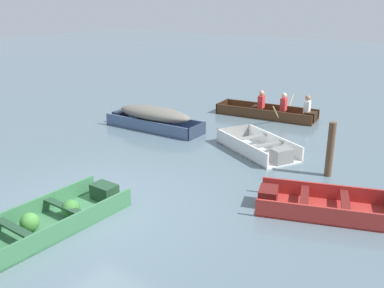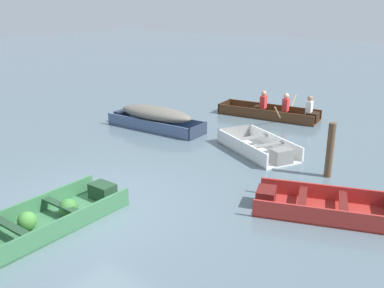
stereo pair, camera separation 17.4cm
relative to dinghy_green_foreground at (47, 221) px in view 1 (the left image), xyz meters
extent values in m
plane|color=slate|center=(0.07, 1.02, -0.14)|extent=(80.00, 80.00, 0.00)
cube|color=#387047|center=(0.01, -0.11, -0.12)|extent=(1.18, 3.37, 0.04)
cube|color=#387047|center=(-0.54, -0.11, 0.04)|extent=(0.09, 3.36, 0.36)
cube|color=#387047|center=(0.55, -0.10, 0.04)|extent=(0.09, 3.36, 0.36)
cube|color=#1E3D27|center=(-0.01, 1.39, 0.06)|extent=(0.52, 0.37, 0.33)
cube|color=#1E3D27|center=(0.00, 0.40, 0.13)|extent=(1.05, 0.17, 0.04)
cube|color=#1E3D27|center=(0.01, -0.61, 0.13)|extent=(1.05, 0.17, 0.04)
sphere|color=#387533|center=(0.08, 0.48, 0.08)|extent=(0.35, 0.35, 0.35)
sphere|color=#428438|center=(-0.09, -0.28, 0.07)|extent=(0.34, 0.34, 0.34)
cube|color=#475B7F|center=(-2.68, 5.91, -0.12)|extent=(3.35, 1.16, 0.04)
cube|color=#475B7F|center=(-2.65, 5.46, 0.05)|extent=(3.29, 0.27, 0.38)
cube|color=#475B7F|center=(-2.71, 6.35, 0.05)|extent=(3.29, 0.27, 0.38)
cube|color=#273246|center=(-1.06, 6.02, 0.05)|extent=(0.11, 0.95, 0.38)
cube|color=#273246|center=(-4.15, 5.81, 0.07)|extent=(0.39, 0.45, 0.34)
cube|color=#273246|center=(-3.17, 5.87, 0.14)|extent=(0.22, 0.86, 0.04)
cube|color=#273246|center=(-2.19, 5.94, 0.14)|extent=(0.22, 0.86, 0.04)
ellipsoid|color=#6B665B|center=(-2.68, 5.91, 0.37)|extent=(2.76, 1.08, 0.44)
cube|color=#AD2D28|center=(3.77, 3.65, -0.12)|extent=(2.78, 1.98, 0.04)
cube|color=#AD2D28|center=(3.97, 3.14, 0.04)|extent=(2.38, 0.96, 0.36)
cube|color=#AD2D28|center=(3.57, 4.16, 0.04)|extent=(2.38, 0.96, 0.36)
cube|color=maroon|center=(2.76, 3.26, 0.06)|extent=(0.52, 0.61, 0.32)
cube|color=maroon|center=(3.42, 3.51, 0.13)|extent=(0.52, 1.03, 0.04)
cube|color=maroon|center=(4.13, 3.79, 0.13)|extent=(0.52, 1.03, 0.04)
cube|color=white|center=(1.02, 5.97, -0.12)|extent=(2.69, 2.09, 0.04)
cube|color=white|center=(1.26, 6.46, 0.06)|extent=(2.21, 1.11, 0.40)
cube|color=white|center=(0.78, 5.48, 0.06)|extent=(2.21, 1.11, 0.40)
cube|color=gray|center=(-0.05, 6.49, 0.06)|extent=(0.55, 1.05, 0.40)
cube|color=gray|center=(1.95, 5.52, 0.08)|extent=(0.55, 0.62, 0.36)
cube|color=gray|center=(1.35, 5.81, 0.16)|extent=(0.60, 1.01, 0.04)
cube|color=gray|center=(0.69, 6.13, 0.16)|extent=(0.60, 1.01, 0.04)
cube|color=#4C2D19|center=(-0.54, 9.47, -0.12)|extent=(3.61, 1.48, 0.04)
cube|color=#4C2D19|center=(-0.61, 9.95, 0.04)|extent=(3.48, 0.53, 0.36)
cube|color=#4C2D19|center=(-0.48, 8.99, 0.04)|extent=(3.48, 0.53, 0.36)
cube|color=black|center=(-2.26, 9.23, 0.04)|extent=(0.19, 1.01, 0.36)
cube|color=black|center=(1.01, 9.68, 0.06)|extent=(0.42, 0.50, 0.32)
cube|color=black|center=(-0.02, 9.54, 0.13)|extent=(0.28, 0.93, 0.04)
cube|color=black|center=(-1.07, 9.40, 0.13)|extent=(0.28, 0.93, 0.04)
cube|color=red|center=(-0.75, 9.44, 0.37)|extent=(0.22, 0.30, 0.44)
sphere|color=tan|center=(-0.75, 9.44, 0.69)|extent=(0.18, 0.18, 0.18)
cube|color=red|center=(0.06, 9.55, 0.37)|extent=(0.22, 0.30, 0.44)
sphere|color=beige|center=(0.06, 9.55, 0.69)|extent=(0.18, 0.18, 0.18)
cube|color=white|center=(0.87, 9.66, 0.37)|extent=(0.22, 0.30, 0.44)
sphere|color=#9E7051|center=(0.87, 9.66, 0.69)|extent=(0.18, 0.18, 0.18)
cylinder|color=tan|center=(-0.05, 10.35, 0.27)|extent=(0.13, 0.64, 0.55)
cylinder|color=tan|center=(0.17, 8.75, 0.27)|extent=(0.13, 0.64, 0.55)
cylinder|color=brown|center=(3.18, 5.48, 0.51)|extent=(0.17, 0.17, 1.31)
camera|label=1|loc=(6.25, -3.90, 3.80)|focal=40.00mm
camera|label=2|loc=(6.38, -3.80, 3.80)|focal=40.00mm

